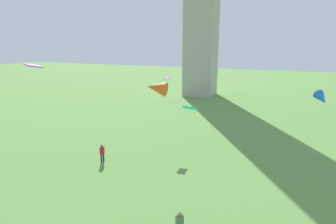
% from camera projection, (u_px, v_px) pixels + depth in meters
% --- Properties ---
extents(person_0, '(0.48, 0.49, 1.66)m').
position_uv_depth(person_0, '(180.00, 223.00, 17.17)').
color(person_0, '#2D3338').
rests_on(person_0, ground_plane).
extents(person_1, '(0.29, 0.54, 1.75)m').
position_uv_depth(person_1, '(102.00, 152.00, 27.96)').
color(person_1, '#1E2333').
rests_on(person_1, ground_plane).
extents(kite_flying_0, '(1.05, 0.68, 0.41)m').
position_uv_depth(kite_flying_0, '(190.00, 108.00, 22.17)').
color(kite_flying_0, '#05EDDD').
extents(kite_flying_2, '(1.99, 1.82, 0.33)m').
position_uv_depth(kite_flying_2, '(33.00, 66.00, 23.72)').
color(kite_flying_2, '#A434D2').
extents(kite_flying_3, '(1.84, 1.27, 1.37)m').
position_uv_depth(kite_flying_3, '(156.00, 88.00, 23.90)').
color(kite_flying_3, '#F05715').
extents(kite_flying_4, '(0.79, 1.11, 0.13)m').
position_uv_depth(kite_flying_4, '(167.00, 78.00, 33.55)').
color(kite_flying_4, purple).
extents(kite_flying_5, '(1.74, 2.03, 1.58)m').
position_uv_depth(kite_flying_5, '(322.00, 98.00, 28.38)').
color(kite_flying_5, blue).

